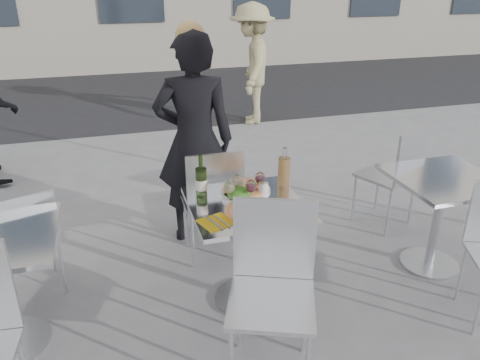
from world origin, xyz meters
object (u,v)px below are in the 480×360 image
object	(u,v)px
chair_far	(213,196)
chair_near	(273,277)
sugar_shaker	(263,188)
napkin_right	(301,215)
side_chair_lfar	(29,236)
woman_diner	(194,141)
napkin_left	(216,222)
salad_plate	(238,194)
wineglass_white_a	(229,188)
side_table_right	(440,203)
pedestrian_b	(252,65)
wine_bottle	(201,181)
pizza_near	(250,211)
side_chair_rfar	(397,170)
carafe	(284,172)
wineglass_red_b	(260,179)
wineglass_red_a	(251,187)
main_table	(246,232)
wineglass_white_b	(238,181)
pizza_far	(245,188)

from	to	relation	value
chair_far	chair_near	distance (m)	1.14
sugar_shaker	napkin_right	size ratio (longest dim) A/B	0.49
chair_far	napkin_right	size ratio (longest dim) A/B	4.30
side_chair_lfar	woman_diner	world-z (taller)	woman_diner
sugar_shaker	napkin_left	size ratio (longest dim) A/B	0.47
salad_plate	wineglass_white_a	distance (m)	0.11
side_table_right	napkin_left	world-z (taller)	napkin_left
pedestrian_b	napkin_left	size ratio (longest dim) A/B	7.56
wine_bottle	wineglass_white_a	xyz separation A→B (m)	(0.15, -0.14, -0.00)
chair_far	wine_bottle	distance (m)	0.52
pizza_near	wine_bottle	world-z (taller)	wine_bottle
side_chair_rfar	napkin_left	distance (m)	1.98
wineglass_white_a	napkin_right	xyz separation A→B (m)	(0.37, -0.28, -0.11)
side_table_right	chair_far	bearing A→B (deg)	160.53
chair_far	carafe	bearing A→B (deg)	135.73
chair_near	napkin_right	bearing A→B (deg)	70.41
wine_bottle	wineglass_red_b	size ratio (longest dim) A/B	1.87
chair_near	side_chair_rfar	bearing A→B (deg)	59.61
chair_near	napkin_left	distance (m)	0.48
wineglass_red_b	napkin_right	distance (m)	0.40
wine_bottle	napkin_left	size ratio (longest dim) A/B	1.29
chair_far	wineglass_red_a	size ratio (longest dim) A/B	5.94
side_table_right	wineglass_white_a	bearing A→B (deg)	178.73
side_table_right	wine_bottle	bearing A→B (deg)	174.24
pedestrian_b	wineglass_red_b	xyz separation A→B (m)	(-1.21, -3.96, -0.01)
chair_near	pedestrian_b	world-z (taller)	pedestrian_b
chair_near	side_chair_lfar	world-z (taller)	chair_near
main_table	pedestrian_b	size ratio (longest dim) A/B	0.43
side_chair_lfar	wine_bottle	world-z (taller)	wine_bottle
woman_diner	napkin_left	world-z (taller)	woman_diner
side_chair_rfar	pizza_near	distance (m)	1.75
side_table_right	carafe	size ratio (longest dim) A/B	2.59
chair_near	pizza_near	world-z (taller)	chair_near
pedestrian_b	salad_plate	distance (m)	4.23
main_table	wineglass_red_a	xyz separation A→B (m)	(0.03, 0.01, 0.32)
napkin_left	side_chair_rfar	bearing A→B (deg)	5.11
chair_far	side_chair_rfar	xyz separation A→B (m)	(1.64, 0.07, -0.01)
woman_diner	pizza_near	xyz separation A→B (m)	(0.12, -1.08, -0.11)
wineglass_white_b	wineglass_red_a	bearing A→B (deg)	-62.07
wineglass_red_a	woman_diner	bearing A→B (deg)	100.37
chair_far	pedestrian_b	xyz separation A→B (m)	(1.43, 3.51, 0.31)
chair_near	main_table	bearing A→B (deg)	109.12
main_table	chair_near	world-z (taller)	chair_near
chair_near	sugar_shaker	xyz separation A→B (m)	(0.17, 0.67, 0.21)
chair_far	wine_bottle	bearing A→B (deg)	68.44
pizza_far	wineglass_red_a	size ratio (longest dim) A/B	2.15
side_table_right	carafe	world-z (taller)	carafe
napkin_right	wine_bottle	bearing A→B (deg)	155.07
wineglass_white_b	wineglass_red_b	xyz separation A→B (m)	(0.15, -0.00, 0.00)
carafe	wineglass_white_a	world-z (taller)	carafe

